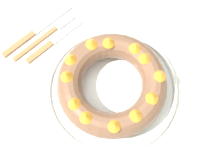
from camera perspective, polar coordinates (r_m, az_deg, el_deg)
name	(u,v)px	position (r m, az deg, el deg)	size (l,w,h in m)	color
ground_plane	(114,133)	(1.61, 0.29, -9.01)	(8.00, 8.00, 0.00)	#4C4742
dining_table	(115,94)	(0.94, 0.49, -1.77)	(1.45, 1.14, 0.77)	silver
serving_dish	(112,89)	(0.85, 0.00, -0.93)	(0.36, 0.36, 0.02)	white
bundt_cake	(112,84)	(0.81, 0.00, 0.04)	(0.29, 0.29, 0.08)	brown
fork	(48,34)	(0.94, -11.60, 9.01)	(0.02, 0.22, 0.01)	#936038
serving_knife	(33,34)	(0.95, -14.33, 8.92)	(0.02, 0.25, 0.01)	#936038
cake_knife	(51,43)	(0.93, -11.12, 7.34)	(0.02, 0.20, 0.01)	#936038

